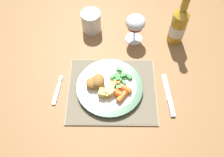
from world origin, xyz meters
TOP-DOWN VIEW (x-y plane):
  - ground_plane at (0.00, 0.00)m, footprint 6.00×6.00m
  - dining_table at (0.00, 0.00)m, footprint 1.45×0.93m
  - placemat at (0.04, -0.09)m, footprint 0.33×0.28m
  - dinner_plate at (0.04, -0.09)m, footprint 0.25×0.25m
  - breaded_croquettes at (-0.02, -0.08)m, footprint 0.08×0.07m
  - green_beans_pile at (0.07, -0.06)m, footprint 0.09×0.09m
  - glazed_carrots at (0.07, -0.12)m, footprint 0.09×0.09m
  - fork at (-0.16, -0.10)m, footprint 0.03×0.13m
  - table_knife at (0.26, -0.13)m, footprint 0.03×0.18m
  - wine_glass at (0.14, 0.17)m, footprint 0.08×0.08m
  - bottle at (0.31, 0.16)m, footprint 0.07×0.07m
  - roast_potatoes at (0.03, -0.12)m, footprint 0.06×0.06m
  - drinking_cup at (-0.05, 0.22)m, footprint 0.08×0.08m

SIDE VIEW (x-z plane):
  - ground_plane at x=0.00m, z-range 0.00..0.00m
  - dining_table at x=0.00m, z-range 0.29..1.03m
  - fork at x=-0.16m, z-range 0.74..0.75m
  - table_knife at x=0.26m, z-range 0.74..0.75m
  - placemat at x=0.04m, z-range 0.74..0.75m
  - dinner_plate at x=0.04m, z-range 0.75..0.77m
  - green_beans_pile at x=0.07m, z-range 0.77..0.78m
  - glazed_carrots at x=0.07m, z-range 0.76..0.79m
  - roast_potatoes at x=0.03m, z-range 0.76..0.79m
  - breaded_croquettes at x=-0.02m, z-range 0.76..0.81m
  - drinking_cup at x=-0.05m, z-range 0.74..0.84m
  - bottle at x=0.31m, z-range 0.70..0.96m
  - wine_glass at x=0.14m, z-range 0.77..0.90m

